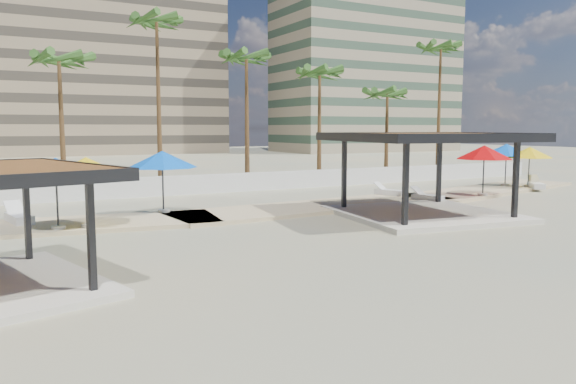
% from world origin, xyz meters
% --- Properties ---
extents(ground, '(200.00, 200.00, 0.00)m').
position_xyz_m(ground, '(0.00, 0.00, 0.00)').
color(ground, tan).
rests_on(ground, ground).
extents(promenade, '(44.45, 7.97, 0.24)m').
position_xyz_m(promenade, '(2.00, 7.67, 0.06)').
color(promenade, '#C6B284').
rests_on(promenade, ground).
extents(boundary_wall, '(56.00, 0.30, 1.20)m').
position_xyz_m(boundary_wall, '(0.00, 16.00, 0.60)').
color(boundary_wall, silver).
rests_on(boundary_wall, ground).
extents(building_mid, '(38.00, 16.00, 30.40)m').
position_xyz_m(building_mid, '(4.00, 78.00, 14.27)').
color(building_mid, '#847259').
rests_on(building_mid, ground).
extents(building_east, '(32.00, 15.00, 36.40)m').
position_xyz_m(building_east, '(48.00, 66.00, 17.27)').
color(building_east, gray).
rests_on(building_east, ground).
extents(pavilion_central, '(8.62, 8.62, 3.88)m').
position_xyz_m(pavilion_central, '(4.74, 2.40, 2.31)').
color(pavilion_central, beige).
rests_on(pavilion_central, ground).
extents(umbrella_a, '(3.18, 3.18, 2.78)m').
position_xyz_m(umbrella_a, '(-10.70, 5.90, 2.57)').
color(umbrella_a, beige).
rests_on(umbrella_a, promenade).
extents(umbrella_b, '(3.51, 3.51, 2.78)m').
position_xyz_m(umbrella_b, '(-9.59, 5.80, 2.57)').
color(umbrella_b, beige).
rests_on(umbrella_b, promenade).
extents(umbrella_c, '(4.20, 4.20, 2.93)m').
position_xyz_m(umbrella_c, '(12.28, 5.80, 2.69)').
color(umbrella_c, beige).
rests_on(umbrella_c, promenade).
extents(umbrella_d, '(3.42, 3.42, 2.85)m').
position_xyz_m(umbrella_d, '(18.12, 9.20, 2.63)').
color(umbrella_d, beige).
rests_on(umbrella_d, promenade).
extents(umbrella_e, '(3.46, 3.46, 2.67)m').
position_xyz_m(umbrella_e, '(18.85, 7.92, 2.48)').
color(umbrella_e, beige).
rests_on(umbrella_e, promenade).
extents(umbrella_f, '(3.86, 3.86, 2.86)m').
position_xyz_m(umbrella_f, '(-5.84, 8.34, 2.64)').
color(umbrella_f, beige).
rests_on(umbrella_f, promenade).
extents(lounger_a, '(1.09, 2.25, 0.82)m').
position_xyz_m(lounger_a, '(-11.95, 8.39, 0.38)').
color(lounger_a, silver).
rests_on(lounger_a, promenade).
extents(lounger_b, '(1.00, 1.96, 0.71)m').
position_xyz_m(lounger_b, '(8.08, 5.84, 0.35)').
color(lounger_b, silver).
rests_on(lounger_b, promenade).
extents(lounger_c, '(1.26, 2.00, 0.72)m').
position_xyz_m(lounger_c, '(7.79, 8.74, 0.35)').
color(lounger_c, silver).
rests_on(lounger_c, promenade).
extents(lounger_d, '(1.86, 2.11, 0.81)m').
position_xyz_m(lounger_d, '(18.75, 7.24, 0.38)').
color(lounger_d, silver).
rests_on(lounger_d, promenade).
extents(palm_c, '(3.00, 3.00, 8.86)m').
position_xyz_m(palm_c, '(-9.00, 18.10, 7.72)').
color(palm_c, brown).
rests_on(palm_c, ground).
extents(palm_d, '(3.00, 3.00, 11.65)m').
position_xyz_m(palm_d, '(-3.00, 18.90, 10.33)').
color(palm_d, brown).
rests_on(palm_d, ground).
extents(palm_e, '(3.00, 3.00, 9.69)m').
position_xyz_m(palm_e, '(3.00, 18.40, 8.50)').
color(palm_e, brown).
rests_on(palm_e, ground).
extents(palm_f, '(3.00, 3.00, 8.95)m').
position_xyz_m(palm_f, '(9.00, 18.60, 7.81)').
color(palm_f, brown).
rests_on(palm_f, ground).
extents(palm_g, '(3.00, 3.00, 7.59)m').
position_xyz_m(palm_g, '(15.00, 18.20, 6.52)').
color(palm_g, brown).
rests_on(palm_g, ground).
extents(palm_h, '(3.00, 3.00, 11.62)m').
position_xyz_m(palm_h, '(21.00, 18.80, 10.30)').
color(palm_h, brown).
rests_on(palm_h, ground).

